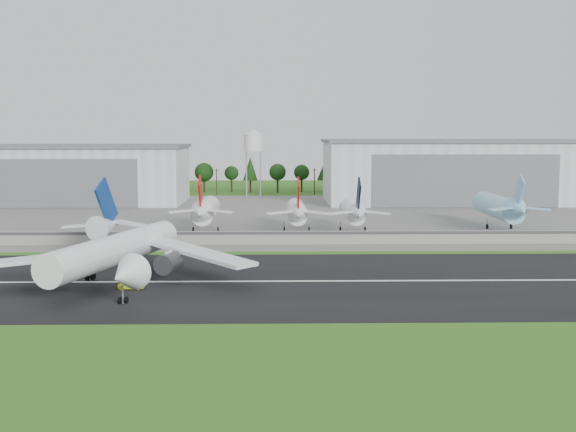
{
  "coord_description": "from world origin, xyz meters",
  "views": [
    {
      "loc": [
        3.61,
        -123.54,
        27.98
      ],
      "look_at": [
        6.89,
        40.0,
        9.0
      ],
      "focal_mm": 45.0,
      "sensor_mm": 36.0,
      "label": 1
    }
  ],
  "objects_px": {
    "parked_jet_red_a": "(205,210)",
    "parked_jet_navy": "(353,212)",
    "ground_vehicle": "(131,285)",
    "parked_jet_red_b": "(297,212)",
    "main_airliner": "(115,257)",
    "parked_jet_skyblue": "(501,207)"
  },
  "relations": [
    {
      "from": "ground_vehicle",
      "to": "parked_jet_navy",
      "type": "xyz_separation_m",
      "value": [
        47.88,
        72.77,
        5.17
      ]
    },
    {
      "from": "ground_vehicle",
      "to": "parked_jet_red_a",
      "type": "bearing_deg",
      "value": -8.25
    },
    {
      "from": "main_airliner",
      "to": "parked_jet_navy",
      "type": "height_order",
      "value": "main_airliner"
    },
    {
      "from": "parked_jet_red_a",
      "to": "parked_jet_red_b",
      "type": "xyz_separation_m",
      "value": [
        25.64,
        -0.06,
        -0.37
      ]
    },
    {
      "from": "parked_jet_red_a",
      "to": "parked_jet_skyblue",
      "type": "relative_size",
      "value": 0.84
    },
    {
      "from": "parked_jet_navy",
      "to": "main_airliner",
      "type": "bearing_deg",
      "value": -127.79
    },
    {
      "from": "ground_vehicle",
      "to": "parked_jet_red_b",
      "type": "height_order",
      "value": "parked_jet_red_b"
    },
    {
      "from": "ground_vehicle",
      "to": "parked_jet_skyblue",
      "type": "relative_size",
      "value": 0.13
    },
    {
      "from": "parked_jet_red_a",
      "to": "parked_jet_skyblue",
      "type": "distance_m",
      "value": 84.93
    },
    {
      "from": "ground_vehicle",
      "to": "parked_jet_red_b",
      "type": "distance_m",
      "value": 79.68
    },
    {
      "from": "ground_vehicle",
      "to": "parked_jet_red_a",
      "type": "xyz_separation_m",
      "value": [
        6.36,
        72.84,
        5.62
      ]
    },
    {
      "from": "main_airliner",
      "to": "parked_jet_red_b",
      "type": "height_order",
      "value": "main_airliner"
    },
    {
      "from": "parked_jet_red_a",
      "to": "parked_jet_navy",
      "type": "relative_size",
      "value": 1.0
    },
    {
      "from": "parked_jet_red_b",
      "to": "parked_jet_skyblue",
      "type": "relative_size",
      "value": 0.84
    },
    {
      "from": "main_airliner",
      "to": "parked_jet_red_b",
      "type": "xyz_separation_m",
      "value": [
        36.02,
        66.95,
        1.12
      ]
    },
    {
      "from": "parked_jet_skyblue",
      "to": "ground_vehicle",
      "type": "bearing_deg",
      "value": -139.49
    },
    {
      "from": "parked_jet_red_a",
      "to": "parked_jet_navy",
      "type": "bearing_deg",
      "value": -0.1
    },
    {
      "from": "parked_jet_skyblue",
      "to": "parked_jet_red_b",
      "type": "bearing_deg",
      "value": -175.09
    },
    {
      "from": "main_airliner",
      "to": "parked_jet_skyblue",
      "type": "bearing_deg",
      "value": -126.97
    },
    {
      "from": "parked_jet_red_a",
      "to": "parked_jet_navy",
      "type": "xyz_separation_m",
      "value": [
        41.52,
        -0.07,
        -0.45
      ]
    },
    {
      "from": "parked_jet_red_a",
      "to": "ground_vehicle",
      "type": "bearing_deg",
      "value": -94.99
    },
    {
      "from": "parked_jet_red_a",
      "to": "parked_jet_skyblue",
      "type": "height_order",
      "value": "parked_jet_skyblue"
    }
  ]
}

